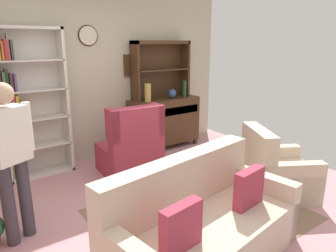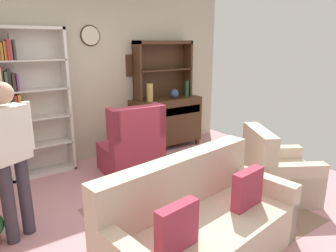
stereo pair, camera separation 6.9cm
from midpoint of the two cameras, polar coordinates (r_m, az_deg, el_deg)
The scene contains 15 objects.
ground_plane at distance 3.78m, azimuth 0.00°, elevation -15.10°, with size 5.40×4.60×0.02m, color #C68C93.
wall_back at distance 5.17m, azimuth -14.00°, elevation 9.31°, with size 5.00×0.09×2.80m.
area_rug at distance 3.68m, azimuth 5.47°, elevation -15.86°, with size 2.22×1.79×0.01m, color #846651.
bookshelf at distance 4.75m, azimuth -24.71°, elevation 3.37°, with size 0.90×0.30×2.10m.
sideboard at distance 5.64m, azimuth -1.07°, elevation 1.00°, with size 1.30×0.45×0.92m.
sideboard_hutch at distance 5.57m, azimuth -1.77°, elevation 11.76°, with size 1.10×0.26×1.00m.
vase_tall at distance 5.25m, azimuth -4.13°, elevation 6.16°, with size 0.11×0.11×0.30m, color tan.
vase_round at distance 5.56m, azimuth 0.41°, elevation 6.01°, with size 0.15×0.15×0.17m, color #33476B.
bottle_wine at distance 5.69m, azimuth 2.68°, elevation 6.87°, with size 0.07×0.07×0.30m, color #194223.
couch_floral at distance 2.90m, azimuth 5.54°, elevation -18.04°, with size 1.90×1.10×0.90m.
armchair_floral at distance 4.17m, azimuth 18.77°, elevation -8.29°, with size 1.05×1.04×0.88m.
wingback_chair at distance 4.55m, azimuth -7.20°, elevation -4.31°, with size 0.83×0.85×1.05m.
person_reading at distance 3.23m, azimuth -27.59°, elevation -4.41°, with size 0.50×0.33×1.56m.
coffee_table at distance 3.44m, azimuth -2.90°, elevation -11.48°, with size 0.80×0.50×0.42m.
book_stack at distance 3.52m, azimuth -2.38°, elevation -9.03°, with size 0.22×0.16×0.07m.
Camera 1 is at (-1.92, -2.63, 1.90)m, focal length 33.11 mm.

